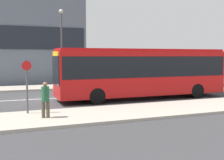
% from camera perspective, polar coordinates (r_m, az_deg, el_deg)
% --- Properties ---
extents(ground_plane, '(120.00, 120.00, 0.00)m').
position_cam_1_polar(ground_plane, '(18.99, -14.94, -3.79)').
color(ground_plane, '#3A3A3D').
extents(sidewalk_near, '(44.00, 3.50, 0.13)m').
position_cam_1_polar(sidewalk_near, '(12.88, -11.97, -7.54)').
color(sidewalk_near, '#B2A899').
rests_on(sidewalk_near, ground_plane).
extents(sidewalk_far, '(44.00, 3.50, 0.13)m').
position_cam_1_polar(sidewalk_far, '(25.16, -16.46, -1.57)').
color(sidewalk_far, '#B2A899').
rests_on(sidewalk_far, ground_plane).
extents(lane_centerline, '(41.80, 0.16, 0.01)m').
position_cam_1_polar(lane_centerline, '(18.99, -14.94, -3.77)').
color(lane_centerline, silver).
rests_on(lane_centerline, ground_plane).
extents(apartment_block_left_tower, '(12.15, 6.38, 16.54)m').
position_cam_1_polar(apartment_block_left_tower, '(31.85, -17.88, 14.53)').
color(apartment_block_left_tower, slate).
rests_on(apartment_block_left_tower, ground_plane).
extents(city_bus, '(11.41, 2.52, 3.27)m').
position_cam_1_polar(city_bus, '(18.62, 6.20, 2.00)').
color(city_bus, red).
rests_on(city_bus, ground_plane).
extents(parked_car_0, '(4.28, 1.70, 1.43)m').
position_cam_1_polar(parked_car_0, '(26.85, 13.29, 0.19)').
color(parked_car_0, navy).
rests_on(parked_car_0, ground_plane).
extents(parked_car_1, '(4.23, 1.71, 1.35)m').
position_cam_1_polar(parked_car_1, '(29.88, 21.65, 0.38)').
color(parked_car_1, silver).
rests_on(parked_car_1, ground_plane).
extents(pedestrian_near_stop, '(0.34, 0.34, 1.57)m').
position_cam_1_polar(pedestrian_near_stop, '(12.51, -13.39, -3.51)').
color(pedestrian_near_stop, '#4C4233').
rests_on(pedestrian_near_stop, sidewalk_near).
extents(bus_stop_sign, '(0.44, 0.12, 2.51)m').
position_cam_1_polar(bus_stop_sign, '(13.63, -16.91, -0.41)').
color(bus_stop_sign, '#4C4C51').
rests_on(bus_stop_sign, sidewalk_near).
extents(street_lamp, '(0.36, 0.36, 6.61)m').
position_cam_1_polar(street_lamp, '(24.39, -10.23, 8.05)').
color(street_lamp, '#4C4C51').
rests_on(street_lamp, sidewalk_far).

